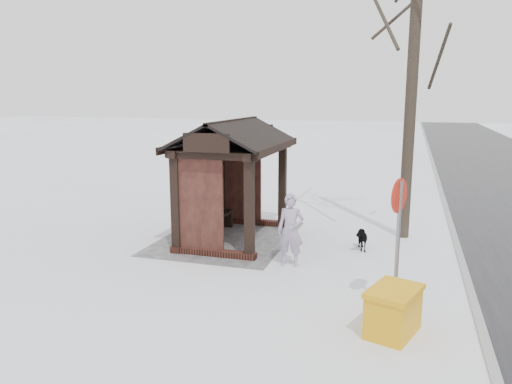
% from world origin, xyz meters
% --- Properties ---
extents(ground, '(120.00, 120.00, 0.00)m').
position_xyz_m(ground, '(0.00, 0.00, 0.00)').
color(ground, white).
rests_on(ground, ground).
extents(kerb, '(120.00, 0.15, 0.06)m').
position_xyz_m(kerb, '(0.00, 5.50, 0.01)').
color(kerb, gray).
rests_on(kerb, ground).
extents(trampled_patch, '(4.20, 3.20, 0.02)m').
position_xyz_m(trampled_patch, '(0.00, -0.20, 0.01)').
color(trampled_patch, gray).
rests_on(trampled_patch, ground).
extents(bus_shelter, '(3.60, 2.40, 3.09)m').
position_xyz_m(bus_shelter, '(0.00, -0.16, 2.17)').
color(bus_shelter, '#331A12').
rests_on(bus_shelter, ground).
extents(pedestrian, '(0.40, 0.59, 1.60)m').
position_xyz_m(pedestrian, '(1.60, 1.87, 0.80)').
color(pedestrian, '#9C8FA8').
rests_on(pedestrian, ground).
extents(dog, '(0.79, 0.54, 0.61)m').
position_xyz_m(dog, '(-0.03, 3.21, 0.31)').
color(dog, black).
rests_on(dog, ground).
extents(grit_bin, '(1.14, 0.94, 0.75)m').
position_xyz_m(grit_bin, '(4.23, 4.14, 0.38)').
color(grit_bin, orange).
rests_on(grit_bin, ground).
extents(road_sign, '(0.57, 0.25, 2.34)m').
position_xyz_m(road_sign, '(3.31, 4.12, 1.68)').
color(road_sign, gray).
rests_on(road_sign, ground).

